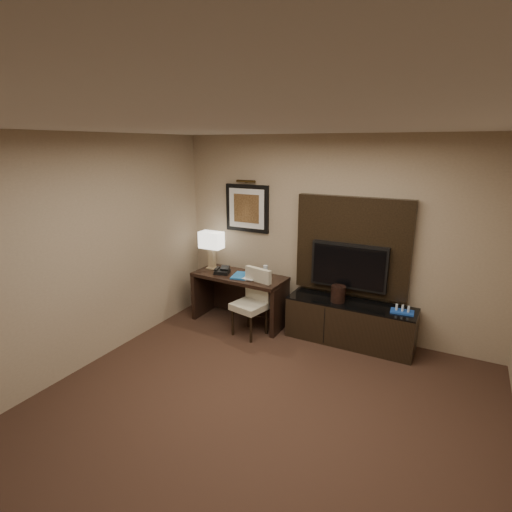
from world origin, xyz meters
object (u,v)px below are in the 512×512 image
Objects in this scene: table_lamp at (212,251)px; minibar_tray at (402,309)px; desk_chair at (250,305)px; desk at (240,298)px; credenza at (350,323)px; desk_phone at (222,270)px; ice_bucket at (338,294)px; water_bottle at (265,272)px; tv at (349,266)px.

table_lamp reaches higher than minibar_tray.
desk is at bearing 149.87° from desk_chair.
credenza is 1.91× the size of desk_chair.
credenza is 1.95m from desk_phone.
desk is 0.50m from desk_phone.
credenza is 0.43m from ice_bucket.
table_lamp is at bearing 179.78° from minibar_tray.
water_bottle is (0.94, -0.05, -0.18)m from table_lamp.
water_bottle is at bearing -169.85° from tv.
water_bottle reaches higher than minibar_tray.
water_bottle is 0.70× the size of minibar_tray.
credenza is at bearing -11.51° from desk_phone.
minibar_tray is at bearing 4.95° from desk.
table_lamp is at bearing -179.30° from credenza.
credenza is 2.27m from table_lamp.
tv is at bearing 4.13° from table_lamp.
tv is at bearing -6.85° from desk_phone.
water_bottle reaches higher than ice_bucket.
water_bottle is 1.87m from minibar_tray.
water_bottle is 1.06m from ice_bucket.
minibar_tray is at bearing -13.14° from desk_phone.
credenza is at bearing 6.44° from desk.
tv is 4.68× the size of ice_bucket.
desk is 0.61m from water_bottle.
desk_chair reaches higher than desk.
ice_bucket is at bearing -12.18° from desk_phone.
minibar_tray is (1.93, 0.39, 0.19)m from desk_chair.
water_bottle is at bearing -178.72° from minibar_tray.
credenza is 0.72m from minibar_tray.
table_lamp reaches higher than desk_chair.
ice_bucket is (1.71, 0.12, -0.11)m from desk_phone.
desk_phone is (-0.60, 0.25, 0.35)m from desk_chair.
tv reaches higher than desk.
water_bottle is at bearing 8.40° from desk.
desk is at bearing -171.06° from tv.
desk_chair is 0.53m from water_bottle.
desk_chair is 3.16× the size of minibar_tray.
table_lamp is 2.59× the size of ice_bucket.
table_lamp is 2.01× the size of minibar_tray.
credenza is at bearing 11.48° from ice_bucket.
ice_bucket is at bearing -168.06° from credenza.
table_lamp reaches higher than desk.
tv is 1.15× the size of desk_chair.
tv is at bearing 10.15° from water_bottle.
tv is 3.64× the size of minibar_tray.
desk_chair is at bearing -161.54° from ice_bucket.
tv is (-0.09, 0.14, 0.73)m from credenza.
desk_chair is (-1.29, -0.41, 0.15)m from credenza.
water_bottle reaches higher than desk_phone.
table_lamp is at bearing 167.92° from desk_chair.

